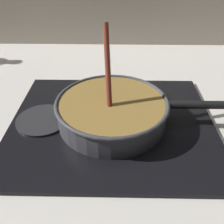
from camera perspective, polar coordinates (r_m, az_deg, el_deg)
ground at (r=0.61m, az=4.20°, el=-13.50°), size 2.40×1.60×0.04m
hob_plate at (r=0.71m, az=-0.00°, el=-2.50°), size 0.56×0.48×0.01m
burner_ring at (r=0.70m, az=0.00°, el=-1.86°), size 0.20×0.20×0.01m
spare_burner at (r=0.73m, az=-15.38°, el=-1.67°), size 0.15×0.15×0.01m
cooking_pan at (r=0.68m, az=0.14°, el=0.35°), size 0.47×0.30×0.26m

